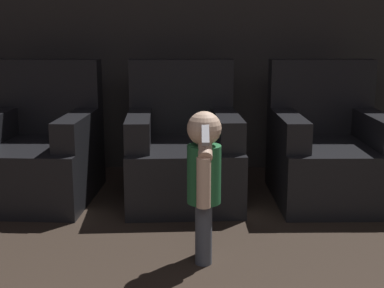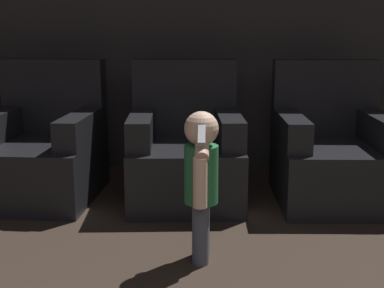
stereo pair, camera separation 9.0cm
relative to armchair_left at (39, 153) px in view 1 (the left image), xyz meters
name	(u,v)px [view 1 (the left image)]	position (x,y,z in m)	size (l,w,h in m)	color
wall_back	(240,13)	(1.47, 0.84, 0.98)	(8.40, 0.05, 2.60)	#33302D
armchair_left	(39,153)	(0.00, 0.00, 0.00)	(0.81, 0.93, 0.96)	black
armchair_middle	(183,153)	(1.02, 0.00, 0.00)	(0.82, 0.94, 0.96)	black
armchair_right	(328,153)	(2.05, 0.00, 0.00)	(0.78, 0.91, 0.96)	black
person_toddler	(204,174)	(1.15, -1.06, 0.14)	(0.17, 0.31, 0.79)	#474C56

